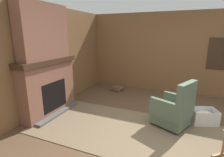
# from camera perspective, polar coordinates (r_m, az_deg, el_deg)

# --- Properties ---
(ground_plane) EXTENTS (14.00, 14.00, 0.00)m
(ground_plane) POSITION_cam_1_polar(r_m,az_deg,el_deg) (3.59, 15.35, -17.70)
(ground_plane) COLOR brown
(wood_panel_wall_left) EXTENTS (0.06, 6.15, 2.54)m
(wood_panel_wall_left) POSITION_cam_1_polar(r_m,az_deg,el_deg) (4.39, -22.55, 5.39)
(wood_panel_wall_left) COLOR brown
(wood_panel_wall_left) RESTS_ON ground
(wood_panel_wall_back) EXTENTS (6.15, 0.09, 2.54)m
(wood_panel_wall_back) POSITION_cam_1_polar(r_m,az_deg,el_deg) (5.88, 20.37, 7.66)
(wood_panel_wall_back) COLOR brown
(wood_panel_wall_back) RESTS_ON ground
(fireplace_hearth) EXTENTS (0.54, 1.60, 1.32)m
(fireplace_hearth) POSITION_cam_1_polar(r_m,az_deg,el_deg) (4.38, -19.86, -2.63)
(fireplace_hearth) COLOR brown
(fireplace_hearth) RESTS_ON ground
(chimney_breast) EXTENTS (0.29, 1.32, 1.20)m
(chimney_breast) POSITION_cam_1_polar(r_m,az_deg,el_deg) (4.21, -21.50, 14.06)
(chimney_breast) COLOR brown
(chimney_breast) RESTS_ON fireplace_hearth
(area_rug) EXTENTS (4.05, 1.81, 0.01)m
(area_rug) POSITION_cam_1_polar(r_m,az_deg,el_deg) (3.62, 6.97, -16.80)
(area_rug) COLOR #7A664C
(area_rug) RESTS_ON ground
(armchair) EXTENTS (0.87, 0.84, 1.00)m
(armchair) POSITION_cam_1_polar(r_m,az_deg,el_deg) (3.83, 19.46, -9.78)
(armchair) COLOR #516651
(armchair) RESTS_ON ground
(firewood_stack) EXTENTS (0.45, 0.38, 0.13)m
(firewood_stack) POSITION_cam_1_polar(r_m,az_deg,el_deg) (5.94, 1.54, -3.27)
(firewood_stack) COLOR brown
(firewood_stack) RESTS_ON ground
(laundry_basket) EXTENTS (0.60, 0.51, 0.32)m
(laundry_basket) POSITION_cam_1_polar(r_m,az_deg,el_deg) (4.30, 27.79, -10.88)
(laundry_basket) COLOR white
(laundry_basket) RESTS_ON ground
(oil_lamp_vase) EXTENTS (0.12, 0.12, 0.32)m
(oil_lamp_vase) POSITION_cam_1_polar(r_m,az_deg,el_deg) (3.95, -25.68, 6.59)
(oil_lamp_vase) COLOR #47708E
(oil_lamp_vase) RESTS_ON fireplace_hearth
(storage_case) EXTENTS (0.14, 0.23, 0.12)m
(storage_case) POSITION_cam_1_polar(r_m,az_deg,el_deg) (4.65, -16.62, 7.76)
(storage_case) COLOR black
(storage_case) RESTS_ON fireplace_hearth
(decorative_plate_on_mantel) EXTENTS (0.06, 0.22, 0.22)m
(decorative_plate_on_mantel) POSITION_cam_1_polar(r_m,az_deg,el_deg) (4.30, -20.99, 7.54)
(decorative_plate_on_mantel) COLOR #336093
(decorative_plate_on_mantel) RESTS_ON fireplace_hearth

